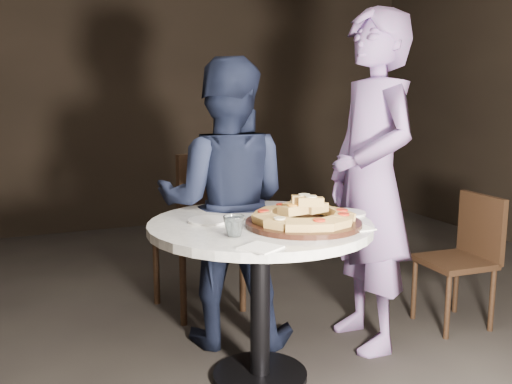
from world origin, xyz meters
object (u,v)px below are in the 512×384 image
serving_board (303,223)px  water_glass (234,226)px  focaccia_pile (303,213)px  table (260,252)px  chair_far (206,221)px  chair_right (466,251)px  diner_navy (225,204)px  diner_teal (371,182)px

serving_board → water_glass: water_glass is taller
focaccia_pile → water_glass: (-0.35, -0.05, -0.01)m
table → chair_far: (0.02, 0.89, -0.04)m
chair_right → focaccia_pile: bearing=-73.8°
diner_navy → water_glass: bearing=98.1°
focaccia_pile → serving_board: bearing=-122.0°
serving_board → chair_right: serving_board is taller
serving_board → diner_navy: 0.64m
diner_teal → water_glass: bearing=-64.7°
table → water_glass: size_ratio=13.52×
table → water_glass: (-0.20, -0.20, 0.19)m
water_glass → diner_teal: (0.90, 0.36, 0.08)m
focaccia_pile → diner_navy: 0.65m
table → diner_teal: 0.76m
water_glass → chair_right: water_glass is taller
water_glass → chair_right: (1.57, 0.35, -0.37)m
table → diner_navy: size_ratio=0.81×
table → serving_board: (0.14, -0.15, 0.15)m
focaccia_pile → chair_right: bearing=13.7°
table → water_glass: 0.34m
focaccia_pile → diner_teal: 0.63m
serving_board → focaccia_pile: size_ratio=1.11×
focaccia_pile → diner_navy: (-0.14, 0.63, -0.06)m
serving_board → chair_far: size_ratio=0.51×
water_glass → chair_right: 1.65m
serving_board → diner_teal: size_ratio=0.29×
table → chair_right: 1.39m
diner_teal → chair_right: bearing=93.5°
focaccia_pile → chair_far: (-0.13, 1.03, -0.24)m
focaccia_pile → chair_far: size_ratio=0.46×
table → diner_teal: diner_teal is taller
table → chair_right: bearing=6.3°
focaccia_pile → diner_teal: (0.55, 0.30, 0.06)m
serving_board → water_glass: size_ratio=5.62×
focaccia_pile → water_glass: 0.35m
chair_right → diner_navy: diner_navy is taller
water_glass → diner_navy: 0.71m
table → serving_board: 0.26m
serving_board → chair_right: (1.23, 0.30, -0.34)m
serving_board → chair_far: 1.06m
serving_board → diner_navy: bearing=102.7°
chair_right → diner_navy: size_ratio=0.50×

